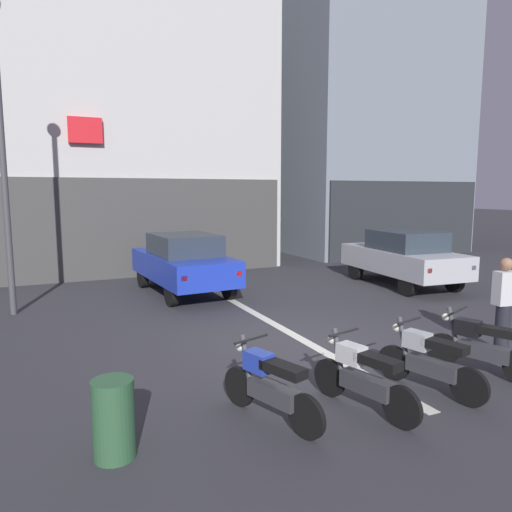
# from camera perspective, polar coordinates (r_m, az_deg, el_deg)

# --- Properties ---
(ground_plane) EXTENTS (120.00, 120.00, 0.00)m
(ground_plane) POSITION_cam_1_polar(r_m,az_deg,el_deg) (8.86, 6.60, -10.55)
(ground_plane) COLOR #333338
(lane_centre_line) EXTENTS (0.20, 18.00, 0.01)m
(lane_centre_line) POSITION_cam_1_polar(r_m,az_deg,el_deg) (14.16, -6.15, -3.56)
(lane_centre_line) COLOR silver
(lane_centre_line) RESTS_ON ground
(building_mid_block) EXTENTS (9.62, 8.93, 17.84)m
(building_mid_block) POSITION_cam_1_polar(r_m,az_deg,el_deg) (21.06, -15.99, 24.42)
(building_mid_block) COLOR silver
(building_mid_block) RESTS_ON ground
(building_far_right) EXTENTS (8.04, 8.83, 11.24)m
(building_far_right) POSITION_cam_1_polar(r_m,az_deg,el_deg) (24.56, 10.95, 14.27)
(building_far_right) COLOR gray
(building_far_right) RESTS_ON ground
(car_blue_crossing_near) EXTENTS (2.02, 4.21, 1.64)m
(car_blue_crossing_near) POSITION_cam_1_polar(r_m,az_deg,el_deg) (13.04, -8.75, -0.66)
(car_blue_crossing_near) COLOR black
(car_blue_crossing_near) RESTS_ON ground
(car_silver_parked_kerbside) EXTENTS (2.12, 4.24, 1.64)m
(car_silver_parked_kerbside) POSITION_cam_1_polar(r_m,az_deg,el_deg) (14.63, 17.33, -0.00)
(car_silver_parked_kerbside) COLOR black
(car_silver_parked_kerbside) RESTS_ON ground
(car_red_down_street) EXTENTS (1.96, 4.18, 1.64)m
(car_red_down_street) POSITION_cam_1_polar(r_m,az_deg,el_deg) (19.33, -8.68, 2.08)
(car_red_down_street) COLOR black
(car_red_down_street) RESTS_ON ground
(street_lamp) EXTENTS (0.36, 0.36, 6.88)m
(street_lamp) POSITION_cam_1_polar(r_m,az_deg,el_deg) (11.96, -28.43, 13.60)
(street_lamp) COLOR #47474C
(street_lamp) RESTS_ON ground
(motorcycle_blue_row_leftmost) EXTENTS (0.67, 1.61, 0.98)m
(motorcycle_blue_row_leftmost) POSITION_cam_1_polar(r_m,az_deg,el_deg) (5.94, 1.65, -15.25)
(motorcycle_blue_row_leftmost) COLOR black
(motorcycle_blue_row_leftmost) RESTS_ON ground
(motorcycle_white_row_left_mid) EXTENTS (0.58, 1.64, 0.98)m
(motorcycle_white_row_left_mid) POSITION_cam_1_polar(r_m,az_deg,el_deg) (6.33, 12.74, -13.95)
(motorcycle_white_row_left_mid) COLOR black
(motorcycle_white_row_left_mid) RESTS_ON ground
(motorcycle_silver_row_centre) EXTENTS (0.60, 1.63, 0.98)m
(motorcycle_silver_row_centre) POSITION_cam_1_polar(r_m,az_deg,el_deg) (7.14, 20.11, -11.71)
(motorcycle_silver_row_centre) COLOR black
(motorcycle_silver_row_centre) RESTS_ON ground
(motorcycle_black_row_right_mid) EXTENTS (0.74, 1.57, 0.98)m
(motorcycle_black_row_right_mid) POSITION_cam_1_polar(r_m,az_deg,el_deg) (8.08, 25.37, -9.69)
(motorcycle_black_row_right_mid) COLOR black
(motorcycle_black_row_right_mid) RESTS_ON ground
(person_by_motorcycles) EXTENTS (0.39, 0.27, 1.67)m
(person_by_motorcycles) POSITION_cam_1_polar(r_m,az_deg,el_deg) (9.16, 27.71, -5.26)
(person_by_motorcycles) COLOR #23232D
(person_by_motorcycles) RESTS_ON ground
(trash_bin) EXTENTS (0.44, 0.44, 0.85)m
(trash_bin) POSITION_cam_1_polar(r_m,az_deg,el_deg) (5.43, -16.79, -18.29)
(trash_bin) COLOR #2D5938
(trash_bin) RESTS_ON ground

